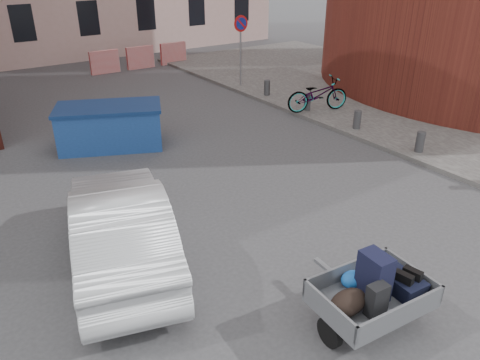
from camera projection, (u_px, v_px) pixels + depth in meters
ground at (268, 250)px, 8.55m from camera, size 120.00×120.00×0.00m
sidewalk at (421, 103)px, 16.59m from camera, size 9.00×24.00×0.12m
no_parking_sign at (241, 36)px, 17.72m from camera, size 0.60×0.09×2.65m
bollards at (357, 120)px, 13.95m from camera, size 0.22×9.02×0.55m
barriers at (140, 57)px, 21.53m from camera, size 4.70×0.18×1.00m
trailer at (371, 293)px, 6.57m from camera, size 1.69×1.87×1.20m
dumpster at (110, 126)px, 12.84m from camera, size 3.15×2.47×1.17m
silver_car at (121, 226)px, 7.95m from camera, size 2.67×4.62×1.44m
bicycle at (318, 95)px, 15.37m from camera, size 2.23×1.35×1.11m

